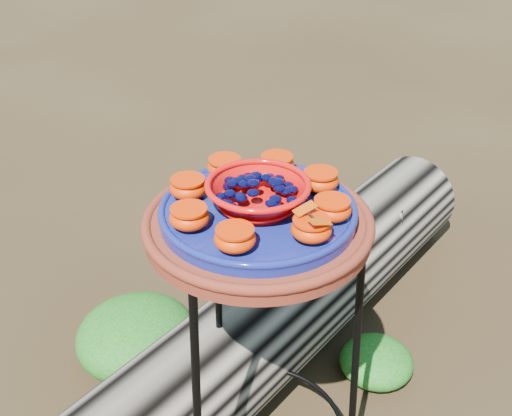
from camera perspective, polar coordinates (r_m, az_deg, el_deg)
name	(u,v)px	position (r m, az deg, el deg)	size (l,w,h in m)	color
plant_stand	(258,369)	(1.42, 0.15, -14.11)	(0.44, 0.44, 0.70)	black
terracotta_saucer	(258,226)	(1.18, 0.17, -1.62)	(0.42, 0.42, 0.03)	#572A15
cobalt_plate	(258,213)	(1.17, 0.17, -0.44)	(0.36, 0.36, 0.02)	#110A53
red_bowl	(258,195)	(1.15, 0.17, 1.12)	(0.18, 0.18, 0.05)	red
glass_gems	(258,178)	(1.13, 0.18, 2.73)	(0.14, 0.14, 0.02)	black
orange_half_0	(311,229)	(1.07, 4.94, -1.90)	(0.07, 0.07, 0.04)	#C32B00
orange_half_1	(332,209)	(1.13, 6.75, -0.11)	(0.07, 0.07, 0.04)	#C32B00
orange_half_2	(320,181)	(1.21, 5.75, 2.43)	(0.07, 0.07, 0.04)	#C32B00
orange_half_3	(277,165)	(1.26, 1.87, 3.87)	(0.07, 0.07, 0.04)	#C32B00
orange_half_4	(225,167)	(1.26, -2.79, 3.63)	(0.07, 0.07, 0.04)	#C32B00
orange_half_5	(188,188)	(1.19, -6.05, 1.80)	(0.07, 0.07, 0.04)	#C32B00
orange_half_6	(189,218)	(1.10, -5.96, -0.85)	(0.07, 0.07, 0.04)	#C32B00
orange_half_7	(235,239)	(1.04, -1.88, -2.75)	(0.07, 0.07, 0.04)	#C32B00
butterfly	(312,216)	(1.06, 5.01, -0.70)	(0.08, 0.05, 0.01)	#BB3F05
driftwood_log	(289,306)	(1.88, 2.92, -8.66)	(1.62, 0.43, 0.30)	black
foliage_right	(376,360)	(1.89, 10.66, -13.16)	(0.21, 0.21, 0.10)	#114213
foliage_back	(137,335)	(1.91, -10.56, -11.00)	(0.35, 0.35, 0.17)	#114213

